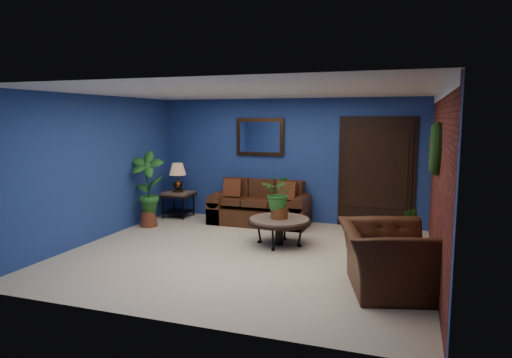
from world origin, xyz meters
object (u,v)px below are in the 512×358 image
(side_chair, at_px, (290,200))
(sofa, at_px, (261,209))
(end_table, at_px, (178,198))
(table_lamp, at_px, (178,174))
(armchair, at_px, (387,258))
(coffee_table, at_px, (279,222))

(side_chair, bearing_deg, sofa, 172.79)
(end_table, xyz_separation_m, table_lamp, (-0.00, 0.00, 0.51))
(sofa, xyz_separation_m, armchair, (2.60, -2.91, 0.11))
(table_lamp, distance_m, side_chair, 2.48)
(sofa, height_order, table_lamp, table_lamp)
(sofa, bearing_deg, armchair, -48.20)
(coffee_table, relative_size, side_chair, 1.18)
(end_table, height_order, armchair, armchair)
(end_table, relative_size, table_lamp, 1.01)
(sofa, relative_size, table_lamp, 3.31)
(table_lamp, bearing_deg, armchair, -32.99)
(coffee_table, bearing_deg, table_lamp, 152.54)
(table_lamp, height_order, side_chair, table_lamp)
(sofa, xyz_separation_m, side_chair, (0.60, 0.04, 0.21))
(sofa, bearing_deg, table_lamp, -179.26)
(side_chair, height_order, armchair, side_chair)
(side_chair, relative_size, armchair, 0.72)
(armchair, bearing_deg, coffee_table, 34.78)
(table_lamp, distance_m, armchair, 5.33)
(side_chair, bearing_deg, coffee_table, -93.23)
(table_lamp, bearing_deg, end_table, -45.00)
(table_lamp, xyz_separation_m, side_chair, (2.44, 0.06, -0.43))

